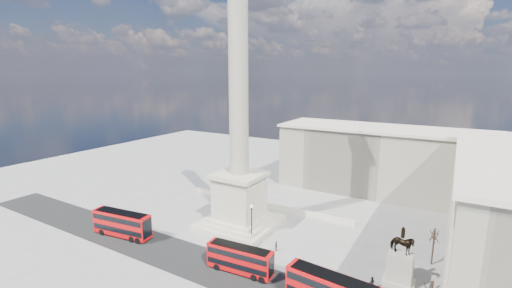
{
  "coord_description": "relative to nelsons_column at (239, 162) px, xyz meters",
  "views": [
    {
      "loc": [
        35.15,
        -48.03,
        29.39
      ],
      "look_at": [
        5.16,
        2.58,
        17.46
      ],
      "focal_mm": 24.0,
      "sensor_mm": 36.0,
      "label": 1
    }
  ],
  "objects": [
    {
      "name": "pedestrian_walking",
      "position": [
        13.47,
        -11.48,
        -12.04
      ],
      "size": [
        0.71,
        0.54,
        1.76
      ],
      "primitive_type": "imported",
      "rotation": [
        0.0,
        0.0,
        0.21
      ],
      "color": "#212327",
      "rests_on": "ground"
    },
    {
      "name": "pedestrian_standing",
      "position": [
        27.2,
        -7.96,
        -11.97
      ],
      "size": [
        1.06,
        0.92,
        1.89
      ],
      "primitive_type": "imported",
      "rotation": [
        0.0,
        0.0,
        3.38
      ],
      "color": "#212327",
      "rests_on": "ground"
    },
    {
      "name": "bare_tree_far",
      "position": [
        33.94,
        3.38,
        -7.87
      ],
      "size": [
        1.57,
        1.57,
        6.4
      ],
      "rotation": [
        0.0,
        0.0,
        0.02
      ],
      "color": "#332319",
      "rests_on": "ground"
    },
    {
      "name": "ground",
      "position": [
        0.0,
        -5.0,
        -12.92
      ],
      "size": [
        180.0,
        180.0,
        0.0
      ],
      "primitive_type": "plane",
      "color": "gray",
      "rests_on": "ground"
    },
    {
      "name": "red_bus_a",
      "position": [
        -16.04,
        -15.02,
        -10.43
      ],
      "size": [
        11.93,
        4.15,
        4.74
      ],
      "rotation": [
        0.0,
        0.0,
        0.13
      ],
      "color": "red",
      "rests_on": "ground"
    },
    {
      "name": "pedestrian_crossing",
      "position": [
        10.87,
        -5.28,
        -12.06
      ],
      "size": [
        0.99,
        1.02,
        1.71
      ],
      "primitive_type": "imported",
      "rotation": [
        0.0,
        0.0,
        2.32
      ],
      "color": "#212327",
      "rests_on": "ground"
    },
    {
      "name": "equestrian_statue",
      "position": [
        30.28,
        -4.64,
        -9.87
      ],
      "size": [
        4.21,
        3.16,
        8.71
      ],
      "color": "beige",
      "rests_on": "ground"
    },
    {
      "name": "bare_tree_mid",
      "position": [
        37.28,
        -5.04,
        -8.19
      ],
      "size": [
        1.58,
        1.58,
        6.0
      ],
      "rotation": [
        0.0,
        0.0,
        -0.09
      ],
      "color": "#332319",
      "rests_on": "ground"
    },
    {
      "name": "red_bus_b",
      "position": [
        9.17,
        -13.84,
        -10.72
      ],
      "size": [
        10.51,
        3.21,
        4.2
      ],
      "rotation": [
        0.0,
        0.0,
        0.08
      ],
      "color": "red",
      "rests_on": "ground"
    },
    {
      "name": "asphalt_road",
      "position": [
        5.0,
        -15.0,
        -12.91
      ],
      "size": [
        120.0,
        9.0,
        0.01
      ],
      "primitive_type": "cube",
      "color": "#252525",
      "rests_on": "ground"
    },
    {
      "name": "building_northeast",
      "position": [
        20.0,
        35.0,
        -4.59
      ],
      "size": [
        51.0,
        17.0,
        16.6
      ],
      "color": "beige",
      "rests_on": "ground"
    },
    {
      "name": "victorian_lamp",
      "position": [
        5.68,
        -4.84,
        -8.75
      ],
      "size": [
        0.61,
        0.61,
        7.07
      ],
      "rotation": [
        0.0,
        0.0,
        0.37
      ],
      "color": "black",
      "rests_on": "ground"
    },
    {
      "name": "nelsons_column",
      "position": [
        0.0,
        0.0,
        0.0
      ],
      "size": [
        14.0,
        14.0,
        49.85
      ],
      "color": "beige",
      "rests_on": "ground"
    },
    {
      "name": "balustrade_wall",
      "position": [
        0.0,
        11.0,
        -12.37
      ],
      "size": [
        40.0,
        0.6,
        1.1
      ],
      "primitive_type": "cube",
      "color": "beige",
      "rests_on": "ground"
    }
  ]
}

